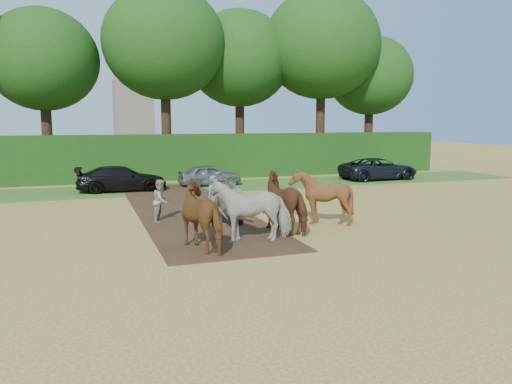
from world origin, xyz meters
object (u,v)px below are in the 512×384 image
spectator_near (161,201)px  parked_cars (156,177)px  church (131,45)px  plough_team (269,205)px

spectator_near → parked_cars: 9.35m
spectator_near → church: church is taller
parked_cars → church: 43.22m
parked_cars → spectator_near: bearing=-96.9°
spectator_near → parked_cars: (1.12, 9.29, -0.13)m
plough_team → church: bearing=89.1°
spectator_near → parked_cars: size_ratio=0.05×
church → spectator_near: bearing=-94.5°
parked_cars → church: (2.88, 41.11, 13.03)m
spectator_near → church: (3.99, 50.40, 12.90)m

